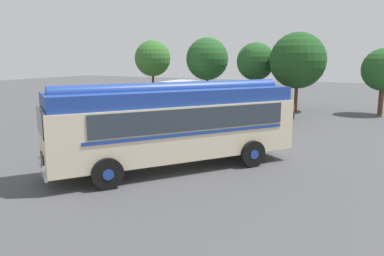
% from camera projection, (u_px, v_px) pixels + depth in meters
% --- Properties ---
extents(ground_plane, '(120.00, 120.00, 0.00)m').
position_uv_depth(ground_plane, '(165.00, 165.00, 15.61)').
color(ground_plane, '#474749').
extents(vintage_bus, '(7.92, 9.59, 3.49)m').
position_uv_depth(vintage_bus, '(175.00, 122.00, 14.96)').
color(vintage_bus, beige).
rests_on(vintage_bus, ground).
extents(car_near_left, '(2.07, 4.25, 1.66)m').
position_uv_depth(car_near_left, '(203.00, 105.00, 28.81)').
color(car_near_left, '#4C5156').
rests_on(car_near_left, ground).
extents(car_mid_left, '(1.99, 4.22, 1.66)m').
position_uv_depth(car_mid_left, '(239.00, 106.00, 28.14)').
color(car_mid_left, navy).
rests_on(car_mid_left, ground).
extents(car_mid_right, '(1.98, 4.21, 1.66)m').
position_uv_depth(car_mid_right, '(276.00, 109.00, 26.28)').
color(car_mid_right, maroon).
rests_on(car_mid_right, ground).
extents(box_van, '(2.34, 5.78, 2.50)m').
position_uv_depth(box_van, '(176.00, 95.00, 31.21)').
color(box_van, '#B2B7BC').
rests_on(box_van, ground).
extents(tree_far_left, '(3.71, 3.71, 6.21)m').
position_uv_depth(tree_far_left, '(152.00, 59.00, 38.86)').
color(tree_far_left, '#4C3823').
rests_on(tree_far_left, ground).
extents(tree_left_of_centre, '(4.10, 4.10, 6.36)m').
position_uv_depth(tree_left_of_centre, '(208.00, 58.00, 36.33)').
color(tree_left_of_centre, '#4C3823').
rests_on(tree_left_of_centre, ground).
extents(tree_centre, '(3.38, 3.38, 5.79)m').
position_uv_depth(tree_centre, '(255.00, 61.00, 33.27)').
color(tree_centre, '#4C3823').
rests_on(tree_centre, ground).
extents(tree_right_of_centre, '(4.64, 4.64, 6.52)m').
position_uv_depth(tree_right_of_centre, '(298.00, 60.00, 30.87)').
color(tree_right_of_centre, '#4C3823').
rests_on(tree_right_of_centre, ground).
extents(tree_far_right, '(3.30, 3.30, 5.18)m').
position_uv_depth(tree_far_right, '(384.00, 71.00, 28.88)').
color(tree_far_right, '#4C3823').
rests_on(tree_far_right, ground).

